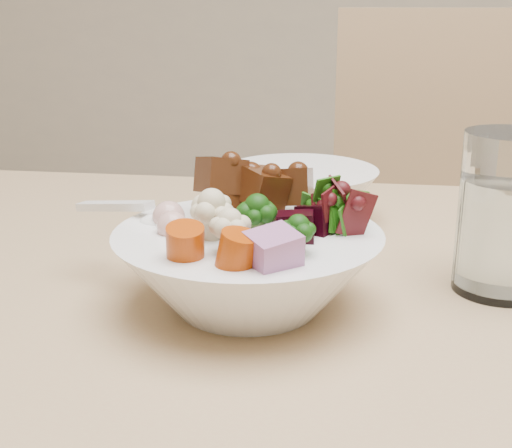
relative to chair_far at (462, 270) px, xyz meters
name	(u,v)px	position (x,y,z in m)	size (l,w,h in m)	color
chair_far	(462,270)	(0.00, 0.00, 0.00)	(0.46, 0.46, 0.95)	tan
food_bowl	(250,263)	(-0.25, -0.62, 0.23)	(0.21, 0.21, 0.11)	white
soup_spoon	(151,218)	(-0.34, -0.60, 0.26)	(0.12, 0.07, 0.02)	white
water_glass	(506,220)	(-0.05, -0.56, 0.26)	(0.08, 0.08, 0.13)	white
side_bowl	(300,194)	(-0.24, -0.38, 0.22)	(0.17, 0.17, 0.06)	white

